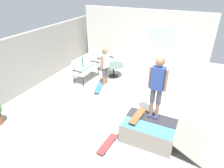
% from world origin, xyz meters
% --- Properties ---
extents(ground_plane, '(12.00, 12.00, 0.10)m').
position_xyz_m(ground_plane, '(0.00, 0.00, -0.05)').
color(ground_plane, '#A8A8A3').
extents(back_wall_cinderblock, '(9.00, 0.20, 2.17)m').
position_xyz_m(back_wall_cinderblock, '(0.00, 4.00, 1.09)').
color(back_wall_cinderblock, '#9E998E').
rests_on(back_wall_cinderblock, ground_plane).
extents(house_facade, '(0.23, 6.00, 2.78)m').
position_xyz_m(house_facade, '(3.80, 0.49, 1.39)').
color(house_facade, white).
rests_on(house_facade, ground_plane).
extents(skate_ramp, '(1.38, 2.16, 0.58)m').
position_xyz_m(skate_ramp, '(-0.67, -1.24, 0.29)').
color(skate_ramp, gray).
rests_on(skate_ramp, ground_plane).
extents(patio_bench, '(1.29, 0.65, 1.02)m').
position_xyz_m(patio_bench, '(1.50, 2.35, 0.62)').
color(patio_bench, black).
rests_on(patio_bench, ground_plane).
extents(patio_chair_near_house, '(0.79, 0.75, 1.02)m').
position_xyz_m(patio_chair_near_house, '(2.77, 2.05, 0.61)').
color(patio_chair_near_house, black).
rests_on(patio_chair_near_house, ground_plane).
extents(patio_table, '(0.90, 0.90, 0.57)m').
position_xyz_m(patio_table, '(2.28, 1.31, 0.40)').
color(patio_table, black).
rests_on(patio_table, ground_plane).
extents(person_watching, '(0.47, 0.30, 1.62)m').
position_xyz_m(person_watching, '(1.38, 1.27, 0.94)').
color(person_watching, silver).
rests_on(person_watching, ground_plane).
extents(person_skater, '(0.27, 0.48, 1.75)m').
position_xyz_m(person_skater, '(-0.61, -1.24, 1.61)').
color(person_skater, navy).
rests_on(person_skater, skate_ramp).
extents(skateboard_by_bench, '(0.82, 0.42, 0.10)m').
position_xyz_m(skateboard_by_bench, '(0.89, 1.34, 0.08)').
color(skateboard_by_bench, '#3372B2').
rests_on(skateboard_by_bench, ground_plane).
extents(skateboard_spare, '(0.81, 0.25, 0.10)m').
position_xyz_m(skateboard_spare, '(-1.64, -0.31, 0.08)').
color(skateboard_spare, '#B23838').
rests_on(skateboard_spare, ground_plane).
extents(skateboard_on_ramp, '(0.82, 0.28, 0.10)m').
position_xyz_m(skateboard_on_ramp, '(-0.87, -0.86, 0.67)').
color(skateboard_on_ramp, brown).
rests_on(skateboard_on_ramp, skate_ramp).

